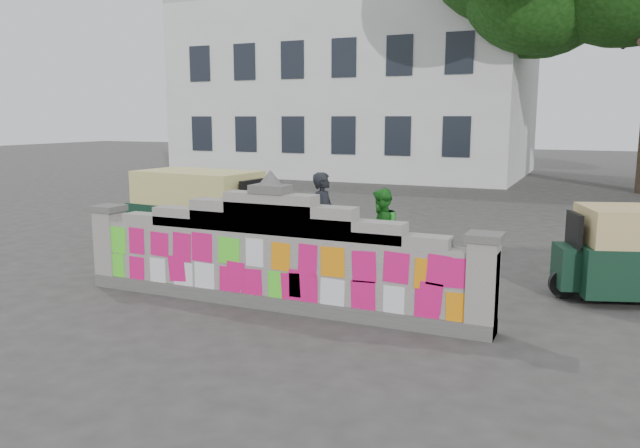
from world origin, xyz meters
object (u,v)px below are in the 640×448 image
(cyclist_bike, at_px, (324,252))
(pedestrian, at_px, (381,232))
(cyclist_rider, at_px, (324,233))
(rickshaw_left, at_px, (201,211))

(cyclist_bike, relative_size, pedestrian, 1.16)
(cyclist_rider, height_order, rickshaw_left, rickshaw_left)
(cyclist_rider, distance_m, pedestrian, 1.02)
(rickshaw_left, bearing_deg, pedestrian, 2.19)
(cyclist_bike, height_order, rickshaw_left, rickshaw_left)
(cyclist_bike, bearing_deg, rickshaw_left, 70.88)
(pedestrian, bearing_deg, cyclist_bike, -74.87)
(cyclist_bike, height_order, pedestrian, pedestrian)
(cyclist_rider, bearing_deg, cyclist_bike, -4.52)
(cyclist_bike, relative_size, rickshaw_left, 0.57)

